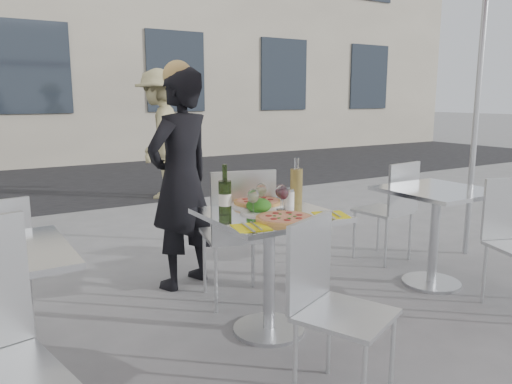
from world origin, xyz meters
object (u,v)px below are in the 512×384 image
chair_near (329,294)px  salad_plate (259,207)px  carafe (296,184)px  wineglass_white_b (261,191)px  wineglass_red_a (283,194)px  napkin_right (331,215)px  side_table_right (436,216)px  chair_far (239,226)px  wineglass_red_b (281,192)px  main_table (269,247)px  pizza_near (285,218)px  pedestrian_b (160,134)px  wine_bottle (225,195)px  sugar_shaker (289,197)px  side_chair_rfar (392,203)px  wineglass_white_a (253,197)px  pizza_far (258,203)px  napkin_left (251,227)px  woman_diner (181,180)px

chair_near → salad_plate: bearing=61.4°
carafe → wineglass_white_b: (-0.29, -0.04, -0.01)m
salad_plate → wineglass_white_b: bearing=51.1°
wineglass_red_a → napkin_right: wineglass_red_a is taller
side_table_right → chair_far: chair_far is taller
wineglass_white_b → wineglass_red_b: same height
main_table → wineglass_red_a: size_ratio=4.76×
wineglass_white_b → pizza_near: bearing=-98.3°
pedestrian_b → wine_bottle: size_ratio=6.14×
chair_near → wine_bottle: (-0.12, 0.79, 0.35)m
sugar_shaker → main_table: bearing=-155.3°
side_chair_rfar → wineglass_white_a: size_ratio=5.60×
side_table_right → wineglass_white_b: (-1.48, 0.12, 0.32)m
carafe → wineglass_white_b: size_ratio=1.84×
main_table → wine_bottle: (-0.25, 0.09, 0.32)m
chair_far → side_table_right: bearing=177.2°
salad_plate → wineglass_white_b: wineglass_white_b is taller
pizza_near → carafe: 0.50m
chair_far → napkin_right: chair_far is taller
pizza_near → pizza_far: pizza_far is taller
napkin_right → wine_bottle: bearing=167.9°
side_chair_rfar → chair_near: bearing=28.7°
wineglass_red_a → wine_bottle: bearing=161.8°
carafe → wine_bottle: bearing=-173.3°
chair_near → wineglass_red_a: size_ratio=5.50×
chair_far → napkin_left: 0.78m
side_chair_rfar → wine_bottle: (-1.88, -0.47, 0.34)m
pedestrian_b → wineglass_red_a: bearing=22.7°
side_chair_rfar → side_table_right: bearing=69.8°
carafe → sugar_shaker: 0.13m
side_chair_rfar → wineglass_white_b: bearing=8.2°
wineglass_red_b → napkin_left: size_ratio=0.73×
pizza_near → wineglass_white_b: size_ratio=2.04×
pizza_near → carafe: size_ratio=1.11×
woman_diner → pedestrian_b: 3.51m
pizza_near → wineglass_white_a: (-0.09, 0.18, 0.10)m
chair_near → wineglass_white_a: (0.01, 0.69, 0.35)m
pedestrian_b → wine_bottle: (-1.24, -4.24, -0.04)m
carafe → wineglass_red_a: 0.28m
chair_near → wineglass_red_a: wineglass_red_a is taller
side_chair_rfar → chair_far: bearing=-2.9°
wineglass_white_a → wineglass_red_a: bearing=-1.7°
pizza_far → napkin_left: 0.56m
chair_near → sugar_shaker: size_ratio=8.10×
side_chair_rfar → napkin_right: bearing=23.3°
pizza_near → wineglass_red_a: (0.11, 0.18, 0.10)m
main_table → wineglass_white_a: (-0.12, -0.01, 0.32)m
chair_far → pizza_near: (-0.07, -0.64, 0.19)m
main_table → wineglass_white_a: wineglass_white_a is taller
woman_diner → napkin_right: size_ratio=7.05×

